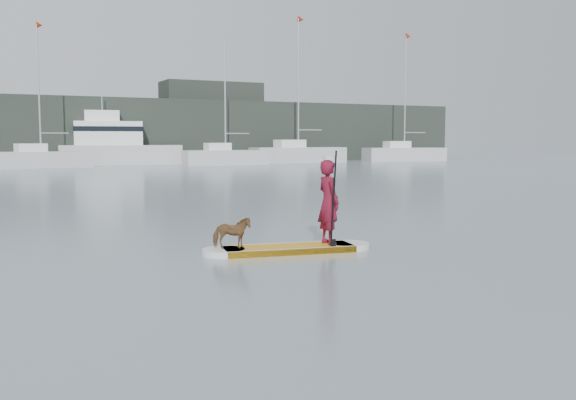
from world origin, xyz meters
name	(u,v)px	position (x,y,z in m)	size (l,w,h in m)	color
ground	(278,279)	(0.00, 0.00, 0.00)	(140.00, 140.00, 0.00)	slate
paddleboard	(288,249)	(1.19, 2.07, 0.06)	(3.26, 1.22, 0.12)	orange
paddler	(329,202)	(2.00, 1.93, 0.94)	(0.60, 0.39, 1.64)	maroon
white_cap	(329,158)	(2.00, 1.93, 1.79)	(0.22, 0.22, 0.07)	silver
dog	(232,233)	(0.12, 2.25, 0.42)	(0.32, 0.70, 0.59)	brown
paddle	(333,211)	(1.94, 1.63, 0.80)	(0.10, 0.30, 2.00)	black
sailboat_d	(40,158)	(0.52, 44.05, 0.79)	(7.81, 3.62, 11.09)	silver
sailboat_e	(225,156)	(15.49, 43.59, 0.75)	(7.34, 2.65, 10.51)	silver
sailboat_f	(298,153)	(23.59, 45.58, 0.92)	(9.14, 2.74, 13.67)	silver
motor_yacht_a	(116,145)	(7.21, 48.70, 1.75)	(10.80, 5.15, 6.23)	silver
shore_mass	(24,130)	(0.00, 53.00, 3.00)	(90.00, 6.00, 6.00)	black
shore_building_east	(212,122)	(18.00, 54.00, 4.00)	(10.00, 4.00, 8.00)	black
sailboat_g	(404,153)	(35.43, 44.92, 0.87)	(8.69, 3.89, 12.84)	silver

